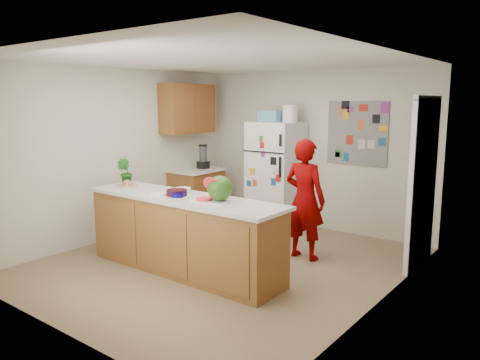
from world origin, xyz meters
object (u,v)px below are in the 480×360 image
Objects in this scene: watermelon at (220,188)px; cherry_bowl at (177,192)px; person at (305,199)px; refrigerator at (276,175)px.

cherry_bowl is (-0.64, -0.04, -0.12)m from watermelon.
cherry_bowl is (-0.99, -1.31, 0.18)m from person.
person is at bearing 74.61° from watermelon.
watermelon is at bearing -71.24° from refrigerator.
person is (1.15, -1.07, -0.07)m from refrigerator.
watermelon is 0.65m from cherry_bowl.
person is 1.65m from cherry_bowl.
refrigerator is 2.49m from watermelon.
person reaches higher than cherry_bowl.
refrigerator is 1.09× the size of person.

